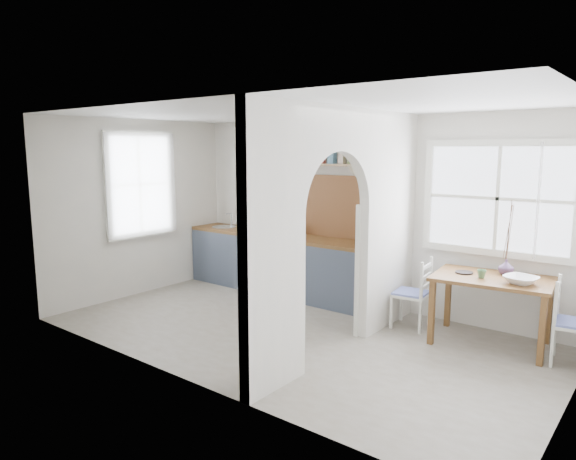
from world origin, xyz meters
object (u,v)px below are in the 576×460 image
Objects in this scene: dining_table at (490,311)px; chair_left at (411,293)px; kettle at (383,238)px; chair_right at (576,323)px; vase at (506,267)px.

chair_left is at bearing 175.44° from dining_table.
dining_table is 1.60m from kettle.
dining_table is 1.42× the size of chair_left.
chair_right is 2.40m from kettle.
chair_right is (1.79, -0.04, 0.01)m from chair_left.
chair_left is 0.82m from kettle.
kettle reaches higher than vase.
kettle is (-1.46, 0.21, 0.63)m from dining_table.
dining_table is 5.12× the size of kettle.
vase reaches higher than chair_right.
chair_left reaches higher than dining_table.
kettle is 1.40× the size of vase.
chair_right is 0.92m from vase.
chair_right is at bearing -19.55° from vase.
vase is at bearing 97.21° from chair_left.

